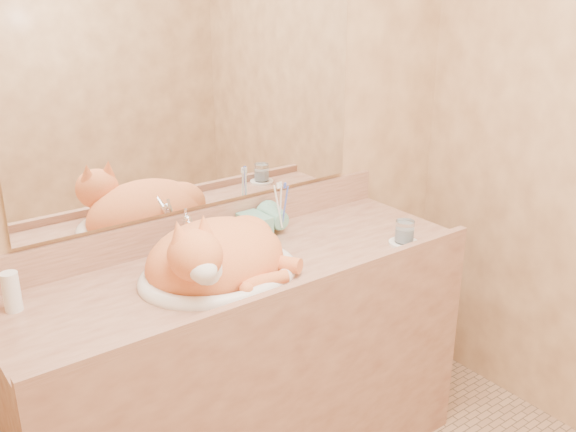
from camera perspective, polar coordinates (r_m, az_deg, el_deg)
wall_back at (r=2.23m, az=-8.12°, el=7.46°), size 2.40×0.02×2.50m
vanity_counter at (r=2.35m, az=-3.73°, el=-13.81°), size 1.60×0.55×0.85m
mirror at (r=2.19m, az=-8.16°, el=10.97°), size 1.30×0.02×0.80m
sink_basin at (r=2.04m, az=-6.20°, el=-3.23°), size 0.60×0.54×0.16m
faucet at (r=2.20m, az=-8.87°, el=-1.59°), size 0.06×0.12×0.16m
cat at (r=2.02m, az=-6.50°, el=-3.40°), size 0.48×0.40×0.25m
soap_dispenser at (r=2.28m, az=-2.08°, el=-0.14°), size 0.09×0.09×0.19m
toothbrush_cup at (r=2.34m, az=-0.54°, el=-0.61°), size 0.11×0.11×0.10m
toothbrushes at (r=2.32m, az=-0.55°, el=1.06°), size 0.03×0.03×0.21m
saucer at (r=2.32m, az=10.26°, el=-2.38°), size 0.11×0.11×0.01m
water_glass at (r=2.31m, az=10.33°, el=-1.36°), size 0.07×0.07×0.08m
lotion_bottle at (r=1.99m, az=-23.37°, el=-6.20°), size 0.05×0.05×0.12m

